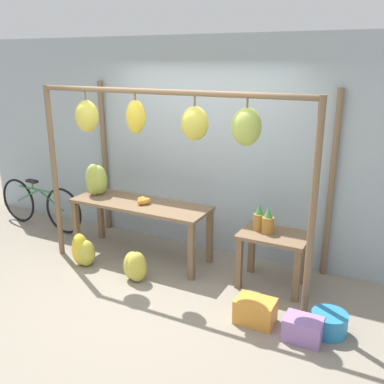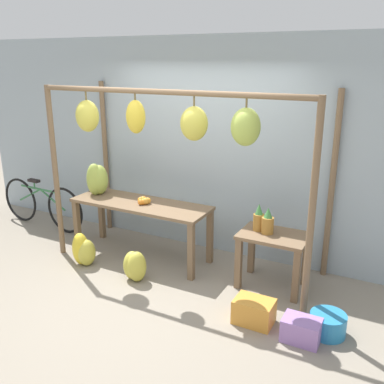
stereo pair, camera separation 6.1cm
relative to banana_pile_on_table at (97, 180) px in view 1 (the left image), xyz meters
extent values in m
plane|color=gray|center=(1.33, -0.81, -0.94)|extent=(20.00, 20.00, 0.00)
cube|color=#99A8B2|center=(1.33, 0.65, 0.46)|extent=(8.00, 0.08, 2.80)
cylinder|color=brown|center=(-0.30, -0.45, 0.16)|extent=(0.07, 0.07, 2.21)
cylinder|color=brown|center=(2.95, -0.45, 0.16)|extent=(0.07, 0.07, 2.21)
cylinder|color=brown|center=(-0.30, 0.56, 0.16)|extent=(0.07, 0.07, 2.21)
cylinder|color=brown|center=(2.95, 0.56, 0.16)|extent=(0.07, 0.07, 2.21)
cylinder|color=brown|center=(1.33, -0.45, 1.24)|extent=(3.25, 0.06, 0.06)
cylinder|color=brown|center=(0.30, -0.45, 1.16)|extent=(0.02, 0.02, 0.10)
ellipsoid|color=gold|center=(0.30, -0.45, 0.93)|extent=(0.28, 0.25, 0.37)
cylinder|color=brown|center=(0.98, -0.45, 1.18)|extent=(0.02, 0.02, 0.06)
ellipsoid|color=gold|center=(0.98, -0.45, 0.96)|extent=(0.22, 0.20, 0.37)
cylinder|color=brown|center=(1.70, -0.45, 1.16)|extent=(0.02, 0.02, 0.10)
ellipsoid|color=gold|center=(1.70, -0.45, 0.93)|extent=(0.29, 0.26, 0.35)
cylinder|color=brown|center=(2.26, -0.45, 1.17)|extent=(0.02, 0.02, 0.08)
ellipsoid|color=#9EB247|center=(2.26, -0.45, 0.94)|extent=(0.29, 0.26, 0.37)
cube|color=brown|center=(0.72, -0.04, -0.21)|extent=(1.84, 0.61, 0.04)
cube|color=brown|center=(-0.15, -0.30, -0.59)|extent=(0.07, 0.07, 0.71)
cube|color=brown|center=(1.59, -0.30, -0.59)|extent=(0.07, 0.07, 0.71)
cube|color=brown|center=(-0.15, 0.21, -0.59)|extent=(0.07, 0.07, 0.71)
cube|color=brown|center=(1.59, 0.21, -0.59)|extent=(0.07, 0.07, 0.71)
cube|color=brown|center=(2.48, 0.00, -0.32)|extent=(0.76, 0.53, 0.04)
cube|color=brown|center=(2.15, -0.22, -0.64)|extent=(0.07, 0.07, 0.60)
cube|color=brown|center=(2.80, -0.22, -0.64)|extent=(0.07, 0.07, 0.60)
cube|color=brown|center=(2.15, 0.21, -0.64)|extent=(0.07, 0.07, 0.60)
cube|color=brown|center=(2.80, 0.21, -0.64)|extent=(0.07, 0.07, 0.60)
ellipsoid|color=#9EB247|center=(0.03, 0.00, 0.01)|extent=(0.25, 0.28, 0.41)
ellipsoid|color=gold|center=(-0.02, 0.06, -0.02)|extent=(0.22, 0.20, 0.34)
ellipsoid|color=#9EB247|center=(-0.01, 0.00, -0.01)|extent=(0.27, 0.30, 0.36)
ellipsoid|color=#9EB247|center=(0.00, -0.05, 0.02)|extent=(0.29, 0.29, 0.43)
sphere|color=orange|center=(0.76, -0.04, -0.15)|extent=(0.09, 0.09, 0.09)
sphere|color=orange|center=(0.79, -0.07, -0.16)|extent=(0.07, 0.07, 0.07)
sphere|color=orange|center=(0.82, -0.03, -0.15)|extent=(0.08, 0.08, 0.08)
sphere|color=orange|center=(0.80, -0.09, -0.16)|extent=(0.08, 0.08, 0.08)
sphere|color=orange|center=(0.72, -0.04, -0.16)|extent=(0.08, 0.08, 0.08)
sphere|color=orange|center=(0.82, -0.07, -0.15)|extent=(0.09, 0.09, 0.09)
sphere|color=orange|center=(0.77, -0.12, -0.16)|extent=(0.08, 0.08, 0.08)
cylinder|color=#A3702D|center=(2.40, -0.01, -0.21)|extent=(0.14, 0.14, 0.19)
cone|color=#428442|center=(2.40, -0.01, -0.05)|extent=(0.10, 0.10, 0.11)
cylinder|color=#A3702D|center=(2.28, 0.03, -0.20)|extent=(0.12, 0.12, 0.19)
cone|color=#428442|center=(2.28, 0.03, -0.04)|extent=(0.09, 0.09, 0.13)
ellipsoid|color=gold|center=(0.25, -0.59, -0.77)|extent=(0.29, 0.30, 0.35)
ellipsoid|color=yellow|center=(0.16, -0.60, -0.73)|extent=(0.29, 0.28, 0.42)
ellipsoid|color=gold|center=(1.04, -0.63, -0.76)|extent=(0.30, 0.30, 0.38)
ellipsoid|color=gold|center=(0.96, -0.61, -0.77)|extent=(0.24, 0.26, 0.35)
cube|color=orange|center=(2.54, -0.78, -0.82)|extent=(0.38, 0.27, 0.25)
cylinder|color=teal|center=(3.23, -0.63, -0.84)|extent=(0.34, 0.34, 0.21)
torus|color=black|center=(-1.74, 0.15, -0.59)|extent=(0.71, 0.07, 0.71)
torus|color=black|center=(-0.75, 0.10, -0.59)|extent=(0.71, 0.07, 0.71)
cylinder|color=#337042|center=(-1.25, 0.12, -0.34)|extent=(0.84, 0.07, 0.03)
cylinder|color=#337042|center=(-1.49, 0.14, -0.47)|extent=(0.51, 0.05, 0.28)
cylinder|color=#337042|center=(-1.00, 0.11, -0.47)|extent=(0.51, 0.05, 0.28)
cylinder|color=#337042|center=(-1.37, 0.13, -0.29)|extent=(0.02, 0.02, 0.10)
cube|color=black|center=(-1.37, 0.13, -0.22)|extent=(0.20, 0.09, 0.04)
cylinder|color=#337042|center=(-0.85, 0.11, -0.29)|extent=(0.02, 0.02, 0.10)
cube|color=#9970B7|center=(3.03, -0.85, -0.83)|extent=(0.35, 0.24, 0.22)
camera|label=1|loc=(3.66, -4.35, 1.56)|focal=40.00mm
camera|label=2|loc=(3.71, -4.32, 1.56)|focal=40.00mm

